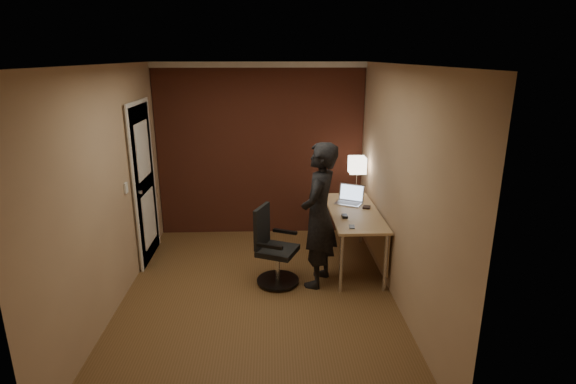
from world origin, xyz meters
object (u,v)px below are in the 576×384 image
object	(u,v)px
desk_lamp	(357,165)
person	(319,216)
phone	(352,227)
laptop	(350,198)
office_chair	(273,251)
desk	(359,220)
wallet	(367,207)
mouse	(345,216)

from	to	relation	value
desk_lamp	person	bearing A→B (deg)	-119.23
phone	person	xyz separation A→B (m)	(-0.37, 0.08, 0.11)
desk_lamp	person	xyz separation A→B (m)	(-0.64, -1.14, -0.30)
laptop	office_chair	distance (m)	1.33
desk	laptop	world-z (taller)	laptop
office_chair	desk	bearing A→B (deg)	22.23
office_chair	wallet	bearing A→B (deg)	24.51
office_chair	person	world-z (taller)	person
phone	desk_lamp	bearing A→B (deg)	84.12
phone	person	bearing A→B (deg)	173.55
mouse	wallet	bearing A→B (deg)	43.87
mouse	phone	bearing A→B (deg)	-85.36
mouse	office_chair	size ratio (longest dim) A/B	0.11
desk	wallet	xyz separation A→B (m)	(0.11, 0.10, 0.14)
desk	phone	world-z (taller)	phone
office_chair	person	distance (m)	0.68
desk	office_chair	xyz separation A→B (m)	(-1.09, -0.44, -0.20)
desk	office_chair	bearing A→B (deg)	-157.77
laptop	wallet	world-z (taller)	laptop
desk_lamp	phone	distance (m)	1.32
laptop	desk_lamp	bearing A→B (deg)	67.51
desk	person	world-z (taller)	person
desk_lamp	person	size ratio (longest dim) A/B	0.32
desk_lamp	mouse	distance (m)	1.03
desk	wallet	size ratio (longest dim) A/B	13.64
desk_lamp	person	distance (m)	1.34
mouse	office_chair	world-z (taller)	office_chair
wallet	laptop	bearing A→B (deg)	129.00
laptop	wallet	distance (m)	0.29
mouse	office_chair	distance (m)	0.95
phone	office_chair	bearing A→B (deg)	179.64
mouse	phone	xyz separation A→B (m)	(0.03, -0.32, -0.01)
laptop	mouse	size ratio (longest dim) A/B	4.12
laptop	wallet	size ratio (longest dim) A/B	3.74
wallet	office_chair	bearing A→B (deg)	-155.49
desk_lamp	desk	bearing A→B (deg)	-96.23
desk_lamp	wallet	distance (m)	0.70
desk	phone	size ratio (longest dim) A/B	13.04
desk	wallet	distance (m)	0.20
office_chair	laptop	bearing A→B (deg)	36.93
phone	wallet	world-z (taller)	wallet
laptop	mouse	world-z (taller)	laptop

